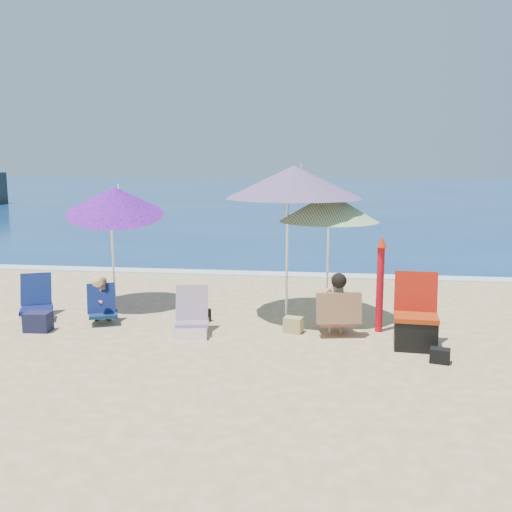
# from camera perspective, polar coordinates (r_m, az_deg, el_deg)

# --- Properties ---
(ground) EXTENTS (120.00, 120.00, 0.00)m
(ground) POSITION_cam_1_polar(r_m,az_deg,el_deg) (7.80, 1.21, -9.24)
(ground) COLOR #D8BC84
(ground) RESTS_ON ground
(sea) EXTENTS (120.00, 80.00, 0.12)m
(sea) POSITION_cam_1_polar(r_m,az_deg,el_deg) (52.42, 6.88, 6.44)
(sea) COLOR navy
(sea) RESTS_ON ground
(foam) EXTENTS (120.00, 0.50, 0.04)m
(foam) POSITION_cam_1_polar(r_m,az_deg,el_deg) (12.72, 3.84, -1.88)
(foam) COLOR white
(foam) RESTS_ON ground
(umbrella_turquoise) EXTENTS (2.81, 2.81, 2.47)m
(umbrella_turquoise) POSITION_cam_1_polar(r_m,az_deg,el_deg) (9.00, 3.78, 7.35)
(umbrella_turquoise) COLOR white
(umbrella_turquoise) RESTS_ON ground
(umbrella_striped) EXTENTS (1.96, 1.96, 2.06)m
(umbrella_striped) POSITION_cam_1_polar(r_m,az_deg,el_deg) (8.89, 7.27, 4.83)
(umbrella_striped) COLOR white
(umbrella_striped) RESTS_ON ground
(umbrella_blue) EXTENTS (2.13, 2.17, 2.26)m
(umbrella_blue) POSITION_cam_1_polar(r_m,az_deg,el_deg) (9.97, -13.90, 5.40)
(umbrella_blue) COLOR white
(umbrella_blue) RESTS_ON ground
(furled_umbrella) EXTENTS (0.16, 0.16, 1.43)m
(furled_umbrella) POSITION_cam_1_polar(r_m,az_deg,el_deg) (8.57, 12.26, -2.31)
(furled_umbrella) COLOR red
(furled_umbrella) RESTS_ON ground
(chair_navy) EXTENTS (0.79, 0.89, 0.68)m
(chair_navy) POSITION_cam_1_polar(r_m,az_deg,el_deg) (10.02, -21.02, -4.60)
(chair_navy) COLOR #0D124B
(chair_navy) RESTS_ON ground
(chair_rainbow) EXTENTS (0.58, 0.74, 0.68)m
(chair_rainbow) POSITION_cam_1_polar(r_m,az_deg,el_deg) (8.42, -6.49, -6.60)
(chair_rainbow) COLOR #D94C58
(chair_rainbow) RESTS_ON ground
(camp_chair_left) EXTENTS (0.62, 0.63, 1.00)m
(camp_chair_left) POSITION_cam_1_polar(r_m,az_deg,el_deg) (8.08, 15.58, -6.68)
(camp_chair_left) COLOR #A32F0B
(camp_chair_left) RESTS_ON ground
(person_center) EXTENTS (0.67, 0.63, 0.92)m
(person_center) POSITION_cam_1_polar(r_m,az_deg,el_deg) (8.38, 8.02, -4.83)
(person_center) COLOR tan
(person_center) RESTS_ON ground
(person_left) EXTENTS (0.59, 0.61, 0.79)m
(person_left) POSITION_cam_1_polar(r_m,az_deg,el_deg) (9.29, -14.93, -4.22)
(person_left) COLOR tan
(person_left) RESTS_ON ground
(bag_navy_a) EXTENTS (0.39, 0.29, 0.29)m
(bag_navy_a) POSITION_cam_1_polar(r_m,az_deg,el_deg) (9.14, -20.87, -6.13)
(bag_navy_a) COLOR #181A36
(bag_navy_a) RESTS_ON ground
(bag_black_a) EXTENTS (0.35, 0.33, 0.21)m
(bag_black_a) POSITION_cam_1_polar(r_m,az_deg,el_deg) (9.13, -5.56, -5.84)
(bag_black_a) COLOR black
(bag_black_a) RESTS_ON ground
(bag_tan) EXTENTS (0.30, 0.25, 0.23)m
(bag_tan) POSITION_cam_1_polar(r_m,az_deg,el_deg) (8.52, 3.73, -6.85)
(bag_tan) COLOR tan
(bag_tan) RESTS_ON ground
(bag_navy_b) EXTENTS (0.38, 0.30, 0.27)m
(bag_navy_b) POSITION_cam_1_polar(r_m,az_deg,el_deg) (9.43, 15.74, -5.46)
(bag_navy_b) COLOR #1B1D3B
(bag_navy_b) RESTS_ON ground
(bag_black_b) EXTENTS (0.27, 0.22, 0.18)m
(bag_black_b) POSITION_cam_1_polar(r_m,az_deg,el_deg) (7.62, 17.83, -9.42)
(bag_black_b) COLOR black
(bag_black_b) RESTS_ON ground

